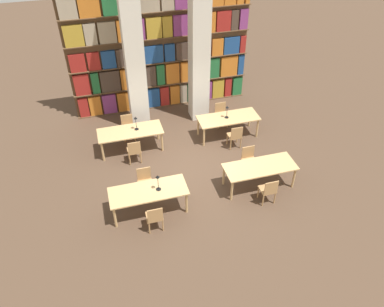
# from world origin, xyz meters

# --- Properties ---
(ground_plane) EXTENTS (40.00, 40.00, 0.00)m
(ground_plane) POSITION_xyz_m (0.00, 0.00, 0.00)
(ground_plane) COLOR #4C3828
(bookshelf_bank) EXTENTS (6.66, 0.35, 5.50)m
(bookshelf_bank) POSITION_xyz_m (0.00, 4.01, 2.69)
(bookshelf_bank) COLOR brown
(bookshelf_bank) RESTS_ON ground_plane
(pillar_left) EXTENTS (0.63, 0.63, 6.00)m
(pillar_left) POSITION_xyz_m (-1.12, 2.90, 3.00)
(pillar_left) COLOR silver
(pillar_left) RESTS_ON ground_plane
(pillar_center) EXTENTS (0.63, 0.63, 6.00)m
(pillar_center) POSITION_xyz_m (1.12, 2.90, 3.00)
(pillar_center) COLOR silver
(pillar_center) RESTS_ON ground_plane
(reading_table_0) EXTENTS (2.11, 0.85, 0.76)m
(reading_table_0) POSITION_xyz_m (-1.60, -1.46, 0.68)
(reading_table_0) COLOR tan
(reading_table_0) RESTS_ON ground_plane
(chair_0) EXTENTS (0.42, 0.40, 0.87)m
(chair_0) POSITION_xyz_m (-1.58, -2.16, 0.47)
(chair_0) COLOR tan
(chair_0) RESTS_ON ground_plane
(chair_1) EXTENTS (0.42, 0.40, 0.87)m
(chair_1) POSITION_xyz_m (-1.58, -0.75, 0.47)
(chair_1) COLOR tan
(chair_1) RESTS_ON ground_plane
(desk_lamp_0) EXTENTS (0.14, 0.14, 0.50)m
(desk_lamp_0) POSITION_xyz_m (-1.32, -1.48, 1.10)
(desk_lamp_0) COLOR black
(desk_lamp_0) RESTS_ON reading_table_0
(reading_table_1) EXTENTS (2.11, 0.85, 0.76)m
(reading_table_1) POSITION_xyz_m (1.71, -1.34, 0.68)
(reading_table_1) COLOR tan
(reading_table_1) RESTS_ON ground_plane
(chair_2) EXTENTS (0.42, 0.40, 0.87)m
(chair_2) POSITION_xyz_m (1.69, -2.05, 0.47)
(chair_2) COLOR tan
(chair_2) RESTS_ON ground_plane
(chair_3) EXTENTS (0.42, 0.40, 0.87)m
(chair_3) POSITION_xyz_m (1.69, -0.64, 0.47)
(chair_3) COLOR tan
(chair_3) RESTS_ON ground_plane
(reading_table_2) EXTENTS (2.11, 0.85, 0.76)m
(reading_table_2) POSITION_xyz_m (-1.65, 1.47, 0.68)
(reading_table_2) COLOR tan
(reading_table_2) RESTS_ON ground_plane
(chair_4) EXTENTS (0.42, 0.40, 0.87)m
(chair_4) POSITION_xyz_m (-1.65, 0.76, 0.47)
(chair_4) COLOR tan
(chair_4) RESTS_ON ground_plane
(chair_5) EXTENTS (0.42, 0.40, 0.87)m
(chair_5) POSITION_xyz_m (-1.65, 2.18, 0.47)
(chair_5) COLOR tan
(chair_5) RESTS_ON ground_plane
(desk_lamp_1) EXTENTS (0.14, 0.14, 0.49)m
(desk_lamp_1) POSITION_xyz_m (-1.43, 1.49, 1.09)
(desk_lamp_1) COLOR black
(desk_lamp_1) RESTS_ON reading_table_2
(reading_table_3) EXTENTS (2.11, 0.85, 0.76)m
(reading_table_3) POSITION_xyz_m (1.72, 1.35, 0.68)
(reading_table_3) COLOR tan
(reading_table_3) RESTS_ON ground_plane
(chair_6) EXTENTS (0.42, 0.40, 0.87)m
(chair_6) POSITION_xyz_m (1.72, 0.64, 0.47)
(chair_6) COLOR tan
(chair_6) RESTS_ON ground_plane
(chair_7) EXTENTS (0.42, 0.40, 0.87)m
(chair_7) POSITION_xyz_m (1.72, 2.05, 0.47)
(chair_7) COLOR tan
(chair_7) RESTS_ON ground_plane
(desk_lamp_2) EXTENTS (0.14, 0.14, 0.46)m
(desk_lamp_2) POSITION_xyz_m (1.66, 1.36, 1.07)
(desk_lamp_2) COLOR black
(desk_lamp_2) RESTS_ON reading_table_3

